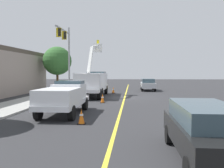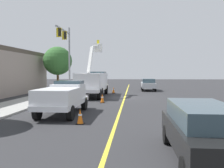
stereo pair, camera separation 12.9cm
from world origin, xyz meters
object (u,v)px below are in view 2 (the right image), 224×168
object	(u,v)px
passing_minivan	(148,84)
traffic_cone_mid_rear	(113,90)
utility_bucket_truck	(93,82)
traffic_cone_mid_front	(102,98)
trailing_sedan	(203,128)
traffic_cone_leading	(80,117)
service_pickup_truck	(63,97)
traffic_signal_mast	(66,48)

from	to	relation	value
passing_minivan	traffic_cone_mid_rear	xyz separation A→B (m)	(-4.47, 4.74, -0.59)
utility_bucket_truck	traffic_cone_mid_front	world-z (taller)	utility_bucket_truck
trailing_sedan	traffic_cone_leading	distance (m)	6.62
passing_minivan	service_pickup_truck	bearing A→B (deg)	159.32
utility_bucket_truck	service_pickup_truck	distance (m)	11.01
service_pickup_truck	passing_minivan	size ratio (longest dim) A/B	1.17
utility_bucket_truck	traffic_signal_mast	bearing A→B (deg)	48.97
passing_minivan	traffic_cone_mid_front	distance (m)	14.57
service_pickup_truck	traffic_cone_leading	distance (m)	3.22
passing_minivan	traffic_cone_mid_rear	bearing A→B (deg)	133.29
service_pickup_truck	traffic_signal_mast	bearing A→B (deg)	12.91
utility_bucket_truck	traffic_cone_mid_rear	xyz separation A→B (m)	(3.73, -2.06, -1.22)
traffic_cone_mid_front	traffic_signal_mast	xyz separation A→B (m)	(8.58, 5.20, 5.24)
trailing_sedan	traffic_cone_mid_front	bearing A→B (deg)	18.04
trailing_sedan	passing_minivan	bearing A→B (deg)	-2.27
utility_bucket_truck	trailing_sedan	distance (m)	19.29
utility_bucket_truck	service_pickup_truck	size ratio (longest dim) A/B	1.46
traffic_cone_leading	traffic_cone_mid_front	bearing A→B (deg)	-2.57
traffic_cone_mid_rear	traffic_signal_mast	distance (m)	7.81
traffic_cone_leading	traffic_cone_mid_front	distance (m)	8.35
traffic_signal_mast	passing_minivan	bearing A→B (deg)	-64.63
utility_bucket_truck	traffic_cone_mid_front	xyz separation A→B (m)	(-5.36, -1.50, -1.21)
traffic_cone_mid_front	traffic_signal_mast	bearing A→B (deg)	31.21
service_pickup_truck	traffic_cone_leading	bearing A→B (deg)	-150.00
trailing_sedan	traffic_cone_leading	xyz separation A→B (m)	(4.70, 4.62, -0.59)
passing_minivan	trailing_sedan	xyz separation A→B (m)	(-26.60, 1.05, 0.00)
passing_minivan	traffic_cone_mid_front	bearing A→B (deg)	158.65
utility_bucket_truck	service_pickup_truck	xyz separation A→B (m)	(-10.99, 0.44, -0.48)
trailing_sedan	traffic_signal_mast	xyz separation A→B (m)	(21.63, 9.45, 4.65)
service_pickup_truck	traffic_cone_mid_rear	size ratio (longest dim) A/B	7.36
passing_minivan	traffic_cone_leading	world-z (taller)	passing_minivan
utility_bucket_truck	service_pickup_truck	bearing A→B (deg)	177.71
utility_bucket_truck	passing_minivan	bearing A→B (deg)	-39.68
service_pickup_truck	traffic_signal_mast	distance (m)	15.26
passing_minivan	trailing_sedan	bearing A→B (deg)	177.73
passing_minivan	traffic_signal_mast	xyz separation A→B (m)	(-4.98, 10.50, 4.65)
service_pickup_truck	traffic_cone_mid_front	world-z (taller)	service_pickup_truck
service_pickup_truck	passing_minivan	distance (m)	20.51
trailing_sedan	traffic_cone_leading	bearing A→B (deg)	44.52
service_pickup_truck	traffic_cone_mid_rear	distance (m)	14.95
traffic_cone_leading	traffic_cone_mid_front	world-z (taller)	traffic_cone_mid_front
traffic_cone_mid_rear	passing_minivan	bearing A→B (deg)	-46.71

